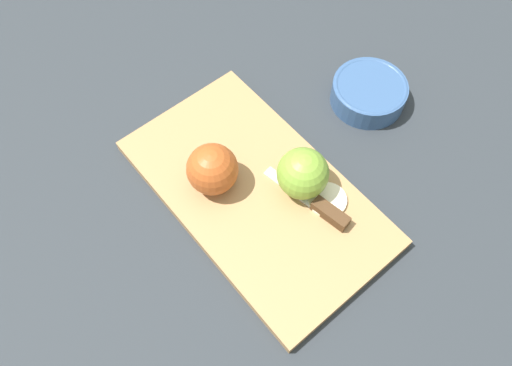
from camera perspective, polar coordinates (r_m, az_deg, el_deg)
The scene contains 7 objects.
ground_plane at distance 0.79m, azimuth 0.00°, elevation -1.37°, with size 4.00×4.00×0.00m, color #282D33.
cutting_board at distance 0.78m, azimuth 0.00°, elevation -1.05°, with size 0.43×0.24×0.02m.
apple_half_left at distance 0.74m, azimuth -5.01°, elevation 1.55°, with size 0.08×0.08×0.08m.
apple_half_right at distance 0.74m, azimuth 5.39°, elevation 1.09°, with size 0.08×0.08×0.08m.
knife at distance 0.75m, azimuth 7.74°, elevation -2.97°, with size 0.15×0.04×0.02m.
apple_slice at distance 0.77m, azimuth 8.15°, elevation -1.91°, with size 0.06×0.06×0.01m.
bowl at distance 0.89m, azimuth 12.78°, elevation 10.12°, with size 0.13×0.13×0.04m.
Camera 1 is at (0.28, -0.24, 0.70)m, focal length 35.00 mm.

